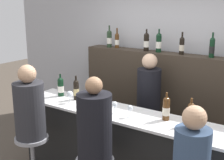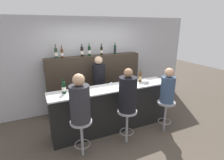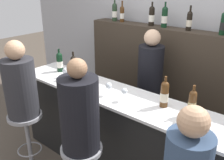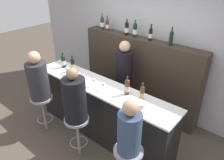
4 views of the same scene
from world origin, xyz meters
name	(u,v)px [view 3 (image 3 of 4)]	position (x,y,z in m)	size (l,w,h in m)	color
wall_back	(179,46)	(0.00, 1.65, 1.30)	(6.40, 0.05, 2.60)	#B2B2B7
bar_counter	(118,135)	(0.00, 0.26, 0.52)	(2.83, 0.56, 1.04)	black
back_bar_cabinet	(168,84)	(0.00, 1.43, 0.79)	(2.65, 0.28, 1.58)	#382D23
wine_bottle_counter_0	(60,62)	(-1.05, 0.33, 1.17)	(0.08, 0.08, 0.31)	black
wine_bottle_counter_1	(74,66)	(-0.78, 0.33, 1.18)	(0.07, 0.07, 0.32)	black
wine_bottle_counter_2	(164,94)	(0.50, 0.33, 1.18)	(0.08, 0.08, 0.31)	#4C2D14
wine_bottle_counter_3	(192,103)	(0.78, 0.33, 1.17)	(0.07, 0.07, 0.30)	#4C2D14
wine_bottle_backbar_0	(115,12)	(-1.01, 1.43, 1.72)	(0.08, 0.08, 0.34)	#233823
wine_bottle_backbar_1	(122,14)	(-0.86, 1.43, 1.70)	(0.07, 0.07, 0.31)	#4C2D14
wine_bottle_backbar_2	(152,16)	(-0.34, 1.43, 1.72)	(0.08, 0.08, 0.32)	black
wine_bottle_backbar_3	(165,17)	(-0.15, 1.43, 1.72)	(0.08, 0.08, 0.33)	black
wine_bottle_backbar_4	(189,21)	(0.20, 1.43, 1.70)	(0.07, 0.07, 0.31)	black
wine_bottle_backbar_5	(223,23)	(0.62, 1.43, 1.72)	(0.07, 0.07, 0.33)	black
wine_glass_0	(66,71)	(-0.75, 0.18, 1.16)	(0.08, 0.08, 0.16)	silver
wine_glass_1	(109,86)	(-0.07, 0.18, 1.15)	(0.07, 0.07, 0.15)	silver
wine_glass_2	(124,92)	(0.14, 0.18, 1.15)	(0.06, 0.06, 0.14)	silver
metal_bowl	(190,121)	(0.83, 0.19, 1.08)	(0.19, 0.19, 0.07)	#B7B7BC
bar_stool_left	(26,126)	(-0.90, -0.35, 0.58)	(0.40, 0.40, 0.74)	gray
guest_seated_left	(20,85)	(-0.90, -0.35, 1.11)	(0.35, 0.35, 0.87)	#28282D
guest_seated_middle	(79,112)	(0.04, -0.35, 1.11)	(0.35, 0.35, 0.87)	black
bartender	(149,95)	(-0.05, 0.99, 0.76)	(0.32, 0.32, 1.63)	black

